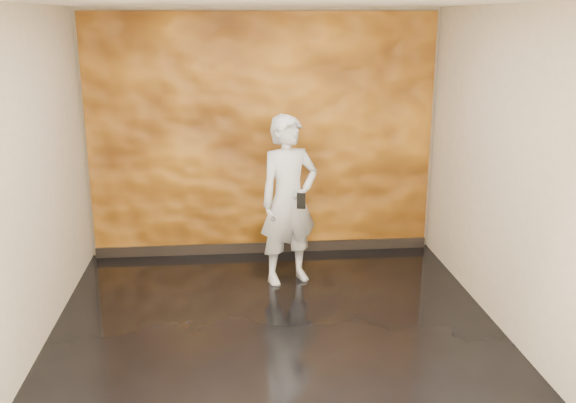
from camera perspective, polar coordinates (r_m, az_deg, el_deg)
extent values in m
cube|color=black|center=(5.90, -1.05, -11.10)|extent=(4.00, 4.00, 0.01)
cube|color=#B4A690|center=(7.36, -2.31, 5.97)|extent=(4.00, 0.02, 2.80)
cube|color=#B4A690|center=(3.50, 1.36, -5.49)|extent=(4.00, 0.02, 2.80)
cube|color=#B4A690|center=(5.62, -21.91, 1.66)|extent=(0.02, 4.00, 2.80)
cube|color=#B4A690|center=(5.89, 18.68, 2.60)|extent=(0.02, 4.00, 2.80)
cube|color=white|center=(5.25, -1.21, 17.30)|extent=(4.00, 4.00, 0.01)
cube|color=orange|center=(7.32, -2.29, 5.76)|extent=(3.90, 0.06, 2.75)
cube|color=black|center=(7.63, -2.16, -4.09)|extent=(3.90, 0.04, 0.12)
imported|color=#90979F|center=(6.57, 0.07, 0.10)|extent=(0.75, 0.63, 1.76)
cube|color=black|center=(6.33, 1.18, 0.05)|extent=(0.09, 0.04, 0.16)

